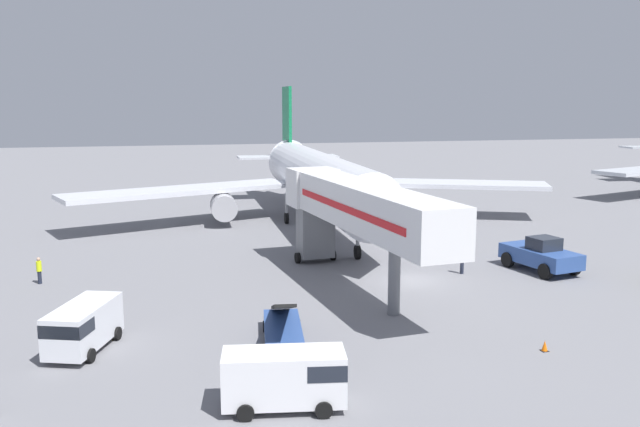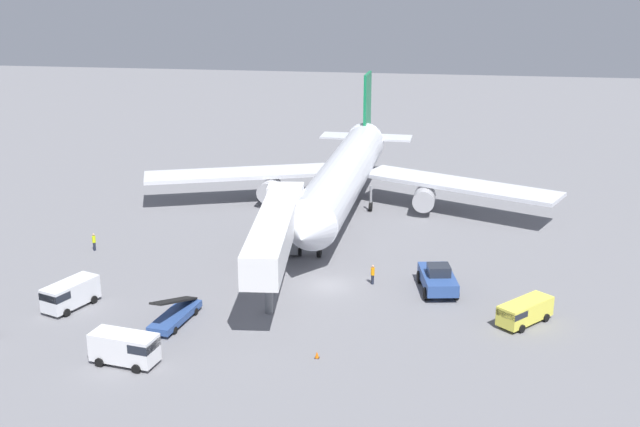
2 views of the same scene
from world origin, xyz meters
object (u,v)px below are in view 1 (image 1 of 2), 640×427
ground_crew_worker_midground (39,270)px  safety_cone_alpha (545,346)px  service_van_near_left (288,376)px  belt_loader_truck (283,329)px  pushback_tug (541,255)px  airplane_at_gate (317,178)px  service_van_rear_right (82,325)px  jet_bridge (354,207)px  ground_crew_worker_foreground (462,260)px

ground_crew_worker_midground → safety_cone_alpha: (26.03, -19.24, -0.70)m
service_van_near_left → ground_crew_worker_midground: (-12.55, 22.26, -0.37)m
ground_crew_worker_midground → belt_loader_truck: bearing=-47.7°
pushback_tug → ground_crew_worker_midground: bearing=171.6°
airplane_at_gate → service_van_near_left: size_ratio=9.71×
pushback_tug → service_van_near_left: bearing=-142.2°
service_van_rear_right → service_van_near_left: bearing=-45.1°
belt_loader_truck → service_van_rear_right: 9.84m
airplane_at_gate → pushback_tug: size_ratio=7.86×
jet_bridge → service_van_near_left: jet_bridge is taller
airplane_at_gate → ground_crew_worker_foreground: 22.73m
airplane_at_gate → safety_cone_alpha: size_ratio=92.27×
service_van_near_left → ground_crew_worker_midground: size_ratio=2.82×
jet_bridge → service_van_near_left: 18.53m
ground_crew_worker_foreground → safety_cone_alpha: (-2.73, -14.79, -0.72)m
service_van_rear_right → ground_crew_worker_midground: size_ratio=2.94×
safety_cone_alpha → ground_crew_worker_midground: bearing=143.5°
ground_crew_worker_foreground → safety_cone_alpha: 15.05m
ground_crew_worker_midground → safety_cone_alpha: ground_crew_worker_midground is taller
ground_crew_worker_midground → safety_cone_alpha: bearing=-36.5°
pushback_tug → ground_crew_worker_foreground: pushback_tug is taller
pushback_tug → service_van_rear_right: bearing=-164.3°
airplane_at_gate → ground_crew_worker_foreground: bearing=-76.3°
service_van_rear_right → safety_cone_alpha: size_ratio=9.89×
airplane_at_gate → service_van_near_left: (-10.91, -39.61, -3.24)m
airplane_at_gate → service_van_rear_right: bearing=-122.1°
safety_cone_alpha → airplane_at_gate: bearing=94.0°
airplane_at_gate → ground_crew_worker_foreground: size_ratio=26.89×
airplane_at_gate → service_van_near_left: bearing=-105.4°
jet_bridge → belt_loader_truck: size_ratio=3.43×
belt_loader_truck → service_van_rear_right: (-9.73, 1.41, 0.55)m
airplane_at_gate → service_van_rear_right: 36.78m
belt_loader_truck → service_van_rear_right: belt_loader_truck is taller
airplane_at_gate → service_van_near_left: airplane_at_gate is taller
safety_cone_alpha → service_van_near_left: bearing=-167.4°
safety_cone_alpha → jet_bridge: bearing=113.5°
pushback_tug → safety_cone_alpha: bearing=-121.3°
service_van_near_left → ground_crew_worker_foreground: 24.08m
pushback_tug → ground_crew_worker_midground: (-34.61, 5.12, -0.22)m
belt_loader_truck → ground_crew_worker_midground: belt_loader_truck is taller
jet_bridge → ground_crew_worker_foreground: jet_bridge is taller
jet_bridge → pushback_tug: jet_bridge is taller
ground_crew_worker_foreground → ground_crew_worker_midground: (-28.76, 4.45, -0.02)m
airplane_at_gate → safety_cone_alpha: airplane_at_gate is taller
pushback_tug → ground_crew_worker_midground: size_ratio=3.49×
airplane_at_gate → ground_crew_worker_midground: airplane_at_gate is taller
jet_bridge → belt_loader_truck: 12.17m
pushback_tug → ground_crew_worker_foreground: 5.89m
pushback_tug → safety_cone_alpha: 16.55m
belt_loader_truck → service_van_near_left: belt_loader_truck is taller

